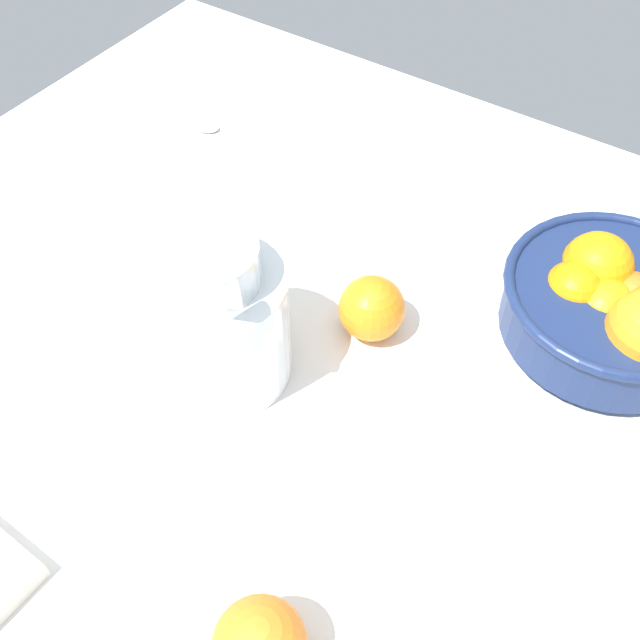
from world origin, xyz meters
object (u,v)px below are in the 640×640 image
object	(u,v)px
fruit_bowl	(615,308)
juice_pitcher	(219,325)
spoon	(179,125)
loose_orange_1	(372,308)

from	to	relation	value
fruit_bowl	juice_pitcher	world-z (taller)	juice_pitcher
juice_pitcher	spoon	distance (cm)	44.22
juice_pitcher	loose_orange_1	xyz separation A→B (cm)	(10.20, 12.84, -3.21)
spoon	loose_orange_1	bearing A→B (deg)	-22.00
fruit_bowl	spoon	distance (cm)	64.26
loose_orange_1	spoon	bearing A→B (deg)	158.00
juice_pitcher	spoon	bearing A→B (deg)	136.94
loose_orange_1	fruit_bowl	bearing A→B (deg)	30.68
loose_orange_1	spoon	xyz separation A→B (cm)	(-42.17, 17.04, -3.18)
fruit_bowl	spoon	world-z (taller)	fruit_bowl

